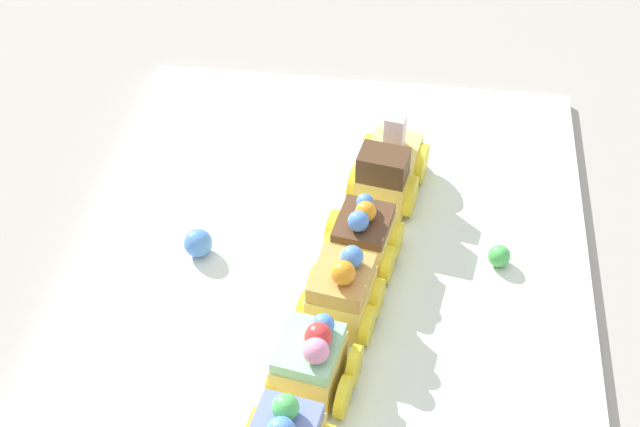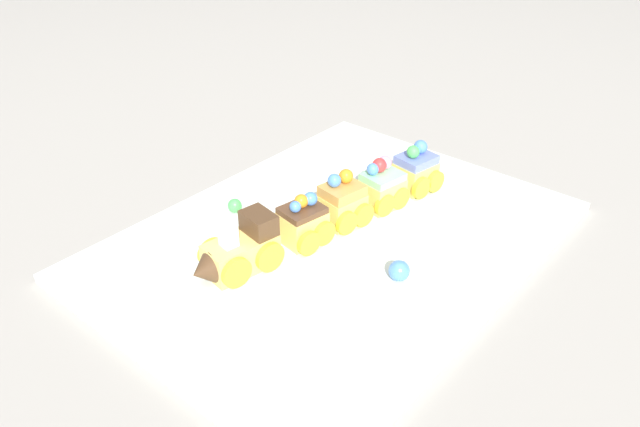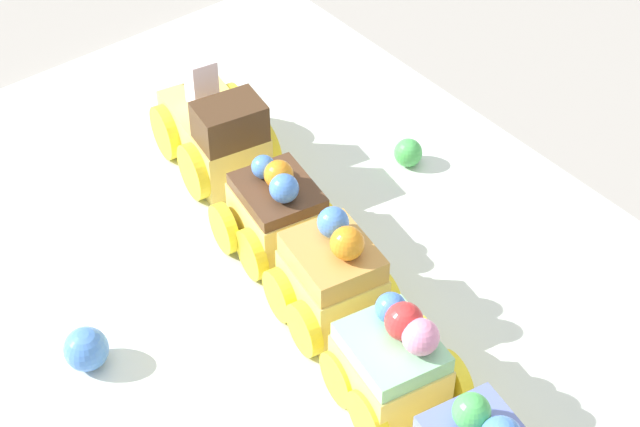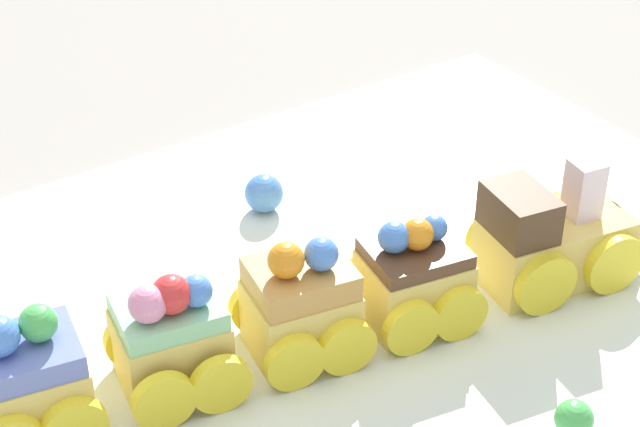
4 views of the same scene
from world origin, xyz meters
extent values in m
plane|color=gray|center=(0.00, 0.00, 0.00)|extent=(10.00, 10.00, 0.00)
cube|color=silver|center=(0.00, 0.00, 0.01)|extent=(0.62, 0.47, 0.01)
cube|color=#EACC66|center=(0.13, -0.05, 0.03)|extent=(0.10, 0.06, 0.04)
cube|color=#4C331E|center=(0.10, -0.04, 0.07)|extent=(0.04, 0.05, 0.03)
cone|color=#4C331E|center=(0.19, -0.05, 0.03)|extent=(0.03, 0.05, 0.04)
cube|color=white|center=(0.15, -0.05, 0.06)|extent=(0.02, 0.02, 0.02)
cube|color=white|center=(0.15, -0.05, 0.08)|extent=(0.02, 0.02, 0.02)
cylinder|color=yellow|center=(0.15, -0.08, 0.03)|extent=(0.04, 0.01, 0.04)
cylinder|color=yellow|center=(0.16, -0.02, 0.03)|extent=(0.04, 0.01, 0.04)
cylinder|color=yellow|center=(0.10, -0.07, 0.03)|extent=(0.04, 0.01, 0.04)
cylinder|color=yellow|center=(0.11, -0.01, 0.03)|extent=(0.04, 0.01, 0.04)
cube|color=#EACC66|center=(0.04, -0.03, 0.03)|extent=(0.06, 0.06, 0.04)
cube|color=brown|center=(0.04, -0.03, 0.06)|extent=(0.06, 0.05, 0.01)
sphere|color=#4C84E0|center=(0.02, -0.03, 0.07)|extent=(0.02, 0.02, 0.02)
sphere|color=orange|center=(0.04, -0.03, 0.07)|extent=(0.02, 0.02, 0.02)
sphere|color=#4C84E0|center=(0.05, -0.03, 0.07)|extent=(0.02, 0.02, 0.02)
cylinder|color=yellow|center=(0.05, -0.06, 0.03)|extent=(0.03, 0.01, 0.03)
cylinder|color=yellow|center=(0.06, 0.00, 0.03)|extent=(0.03, 0.01, 0.03)
cylinder|color=yellow|center=(0.02, -0.05, 0.03)|extent=(0.03, 0.01, 0.03)
cylinder|color=yellow|center=(0.03, 0.00, 0.03)|extent=(0.03, 0.01, 0.03)
cube|color=#EACC66|center=(-0.03, -0.02, 0.03)|extent=(0.06, 0.06, 0.04)
cube|color=#CC9347|center=(-0.03, -0.02, 0.06)|extent=(0.06, 0.05, 0.02)
sphere|color=orange|center=(-0.04, -0.02, 0.08)|extent=(0.02, 0.02, 0.02)
sphere|color=#4C84E0|center=(-0.03, -0.02, 0.08)|extent=(0.02, 0.02, 0.02)
cylinder|color=yellow|center=(-0.02, -0.05, 0.03)|extent=(0.03, 0.01, 0.03)
cylinder|color=yellow|center=(-0.01, 0.01, 0.03)|extent=(0.03, 0.01, 0.03)
cylinder|color=yellow|center=(-0.05, -0.04, 0.03)|extent=(0.03, 0.01, 0.03)
cylinder|color=yellow|center=(-0.04, 0.01, 0.03)|extent=(0.03, 0.01, 0.03)
cube|color=#EACC66|center=(-0.11, 0.00, 0.03)|extent=(0.06, 0.06, 0.04)
cube|color=#93DBA3|center=(-0.11, 0.00, 0.06)|extent=(0.06, 0.05, 0.01)
sphere|color=pink|center=(-0.12, -0.01, 0.08)|extent=(0.02, 0.02, 0.02)
sphere|color=red|center=(-0.11, -0.01, 0.08)|extent=(0.02, 0.02, 0.02)
sphere|color=#4C84E0|center=(-0.09, -0.01, 0.07)|extent=(0.02, 0.02, 0.02)
cylinder|color=yellow|center=(-0.10, -0.03, 0.03)|extent=(0.03, 0.01, 0.03)
cylinder|color=yellow|center=(-0.09, 0.02, 0.03)|extent=(0.03, 0.01, 0.03)
cylinder|color=yellow|center=(-0.13, -0.03, 0.03)|extent=(0.03, 0.01, 0.03)
cylinder|color=yellow|center=(-0.12, 0.02, 0.03)|extent=(0.03, 0.01, 0.03)
cube|color=#EACC66|center=(-0.18, 0.01, 0.03)|extent=(0.06, 0.06, 0.04)
cube|color=#6B7AC6|center=(-0.18, 0.01, 0.06)|extent=(0.06, 0.05, 0.01)
sphere|color=#4CBC56|center=(-0.17, 0.01, 0.08)|extent=(0.02, 0.02, 0.02)
cylinder|color=yellow|center=(-0.17, -0.02, 0.03)|extent=(0.03, 0.01, 0.03)
cylinder|color=yellow|center=(-0.16, 0.03, 0.03)|extent=(0.03, 0.01, 0.03)
sphere|color=#4CBC56|center=(0.05, -0.15, 0.02)|extent=(0.02, 0.02, 0.02)
sphere|color=#4C84E0|center=(0.02, 0.12, 0.03)|extent=(0.03, 0.03, 0.03)
camera|label=1|loc=(-0.52, -0.06, 0.60)|focal=50.00mm
camera|label=2|loc=(0.55, 0.44, 0.49)|focal=35.00mm
camera|label=3|loc=(-0.38, 0.27, 0.50)|focal=60.00mm
camera|label=4|loc=(-0.29, -0.41, 0.41)|focal=60.00mm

